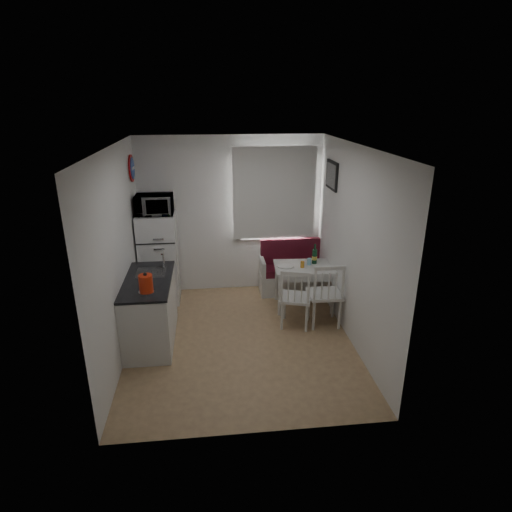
# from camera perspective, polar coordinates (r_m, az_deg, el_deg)

# --- Properties ---
(floor) EXTENTS (3.00, 3.50, 0.02)m
(floor) POSITION_cam_1_polar(r_m,az_deg,el_deg) (6.01, -2.10, -11.11)
(floor) COLOR #9A7751
(floor) RESTS_ON ground
(ceiling) EXTENTS (3.00, 3.50, 0.02)m
(ceiling) POSITION_cam_1_polar(r_m,az_deg,el_deg) (5.15, -2.48, 14.39)
(ceiling) COLOR white
(ceiling) RESTS_ON wall_back
(wall_back) EXTENTS (3.00, 0.02, 2.60)m
(wall_back) POSITION_cam_1_polar(r_m,az_deg,el_deg) (7.11, -3.34, 5.39)
(wall_back) COLOR white
(wall_back) RESTS_ON floor
(wall_front) EXTENTS (3.00, 0.02, 2.60)m
(wall_front) POSITION_cam_1_polar(r_m,az_deg,el_deg) (3.84, -0.29, -8.16)
(wall_front) COLOR white
(wall_front) RESTS_ON floor
(wall_left) EXTENTS (0.02, 3.50, 2.60)m
(wall_left) POSITION_cam_1_polar(r_m,az_deg,el_deg) (5.55, -17.91, 0.02)
(wall_left) COLOR white
(wall_left) RESTS_ON floor
(wall_right) EXTENTS (0.02, 3.50, 2.60)m
(wall_right) POSITION_cam_1_polar(r_m,az_deg,el_deg) (5.74, 12.84, 1.20)
(wall_right) COLOR white
(wall_right) RESTS_ON floor
(window) EXTENTS (1.22, 0.06, 1.47)m
(window) POSITION_cam_1_polar(r_m,az_deg,el_deg) (7.07, 2.35, 8.04)
(window) COLOR silver
(window) RESTS_ON wall_back
(curtain) EXTENTS (1.35, 0.02, 1.50)m
(curtain) POSITION_cam_1_polar(r_m,az_deg,el_deg) (6.99, 2.44, 8.32)
(curtain) COLOR white
(curtain) RESTS_ON wall_back
(kitchen_counter) EXTENTS (0.62, 1.32, 1.16)m
(kitchen_counter) POSITION_cam_1_polar(r_m,az_deg,el_deg) (5.97, -13.92, -6.97)
(kitchen_counter) COLOR silver
(kitchen_counter) RESTS_ON floor
(wall_sign) EXTENTS (0.03, 0.40, 0.40)m
(wall_sign) POSITION_cam_1_polar(r_m,az_deg,el_deg) (6.72, -16.19, 11.17)
(wall_sign) COLOR navy
(wall_sign) RESTS_ON wall_left
(picture_frame) EXTENTS (0.04, 0.52, 0.42)m
(picture_frame) POSITION_cam_1_polar(r_m,az_deg,el_deg) (6.56, 10.06, 10.56)
(picture_frame) COLOR black
(picture_frame) RESTS_ON wall_right
(bench) EXTENTS (1.25, 0.48, 0.89)m
(bench) POSITION_cam_1_polar(r_m,az_deg,el_deg) (7.34, 5.37, -2.46)
(bench) COLOR silver
(bench) RESTS_ON floor
(dining_table) EXTENTS (0.96, 0.71, 0.69)m
(dining_table) POSITION_cam_1_polar(r_m,az_deg,el_deg) (6.67, 6.49, -1.97)
(dining_table) COLOR silver
(dining_table) RESTS_ON floor
(chair_left) EXTENTS (0.53, 0.52, 0.49)m
(chair_left) POSITION_cam_1_polar(r_m,az_deg,el_deg) (6.04, 5.52, -4.87)
(chair_left) COLOR silver
(chair_left) RESTS_ON floor
(chair_right) EXTENTS (0.47, 0.45, 0.53)m
(chair_right) POSITION_cam_1_polar(r_m,az_deg,el_deg) (6.12, 9.45, -4.30)
(chair_right) COLOR silver
(chair_right) RESTS_ON floor
(fridge) EXTENTS (0.58, 0.58, 1.46)m
(fridge) POSITION_cam_1_polar(r_m,az_deg,el_deg) (6.99, -12.78, -0.28)
(fridge) COLOR white
(fridge) RESTS_ON floor
(microwave) EXTENTS (0.55, 0.38, 0.31)m
(microwave) POSITION_cam_1_polar(r_m,az_deg,el_deg) (6.69, -13.41, 6.68)
(microwave) COLOR white
(microwave) RESTS_ON fridge
(kettle) EXTENTS (0.20, 0.20, 0.27)m
(kettle) POSITION_cam_1_polar(r_m,az_deg,el_deg) (5.32, -14.47, -3.59)
(kettle) COLOR red
(kettle) RESTS_ON kitchen_counter
(wine_bottle) EXTENTS (0.08, 0.08, 0.32)m
(wine_bottle) POSITION_cam_1_polar(r_m,az_deg,el_deg) (6.71, 7.83, 0.30)
(wine_bottle) COLOR #133E22
(wine_bottle) RESTS_ON dining_table
(drinking_glass_orange) EXTENTS (0.06, 0.06, 0.10)m
(drinking_glass_orange) POSITION_cam_1_polar(r_m,az_deg,el_deg) (6.57, 6.20, -1.13)
(drinking_glass_orange) COLOR orange
(drinking_glass_orange) RESTS_ON dining_table
(drinking_glass_blue) EXTENTS (0.06, 0.06, 0.11)m
(drinking_glass_blue) POSITION_cam_1_polar(r_m,az_deg,el_deg) (6.68, 7.11, -0.74)
(drinking_glass_blue) COLOR #81C1DC
(drinking_glass_blue) RESTS_ON dining_table
(plate) EXTENTS (0.27, 0.27, 0.02)m
(plate) POSITION_cam_1_polar(r_m,az_deg,el_deg) (6.60, 3.94, -1.31)
(plate) COLOR white
(plate) RESTS_ON dining_table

